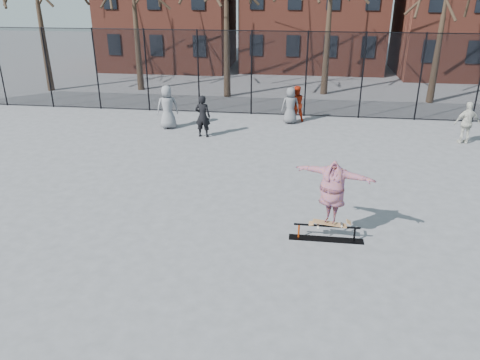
# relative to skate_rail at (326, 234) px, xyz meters

# --- Properties ---
(ground) EXTENTS (100.00, 100.00, 0.00)m
(ground) POSITION_rel_skate_rail_xyz_m (-1.88, -1.17, -0.16)
(ground) COLOR slate
(skate_rail) EXTENTS (1.89, 0.29, 0.42)m
(skate_rail) POSITION_rel_skate_rail_xyz_m (0.00, 0.00, 0.00)
(skate_rail) COLOR black
(skate_rail) RESTS_ON ground
(skateboard) EXTENTS (0.91, 0.22, 0.11)m
(skateboard) POSITION_rel_skate_rail_xyz_m (0.06, 0.00, 0.31)
(skateboard) COLOR #A76C43
(skateboard) RESTS_ON skate_rail
(skater) EXTENTS (2.07, 1.19, 1.63)m
(skater) POSITION_rel_skate_rail_xyz_m (0.06, 0.00, 1.18)
(skater) COLOR #5D3C98
(skater) RESTS_ON skateboard
(bystander_grey) EXTENTS (1.09, 0.90, 1.92)m
(bystander_grey) POSITION_rel_skate_rail_xyz_m (-6.67, 8.96, 0.80)
(bystander_grey) COLOR slate
(bystander_grey) RESTS_ON ground
(bystander_black) EXTENTS (0.67, 0.46, 1.77)m
(bystander_black) POSITION_rel_skate_rail_xyz_m (-4.88, 7.98, 0.72)
(bystander_black) COLOR black
(bystander_black) RESTS_ON ground
(bystander_red) EXTENTS (0.97, 0.86, 1.67)m
(bystander_red) POSITION_rel_skate_rail_xyz_m (-1.08, 10.83, 0.67)
(bystander_red) COLOR #AC260F
(bystander_red) RESTS_ON ground
(bystander_white) EXTENTS (1.05, 0.56, 1.71)m
(bystander_white) POSITION_rel_skate_rail_xyz_m (5.79, 8.52, 0.69)
(bystander_white) COLOR beige
(bystander_white) RESTS_ON ground
(bystander_extra) EXTENTS (0.87, 0.62, 1.67)m
(bystander_extra) POSITION_rel_skate_rail_xyz_m (-1.32, 10.47, 0.67)
(bystander_extra) COLOR #5A5B5F
(bystander_extra) RESTS_ON ground
(fence) EXTENTS (34.03, 0.07, 4.00)m
(fence) POSITION_rel_skate_rail_xyz_m (-1.89, 11.83, 1.89)
(fence) COLOR black
(fence) RESTS_ON ground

